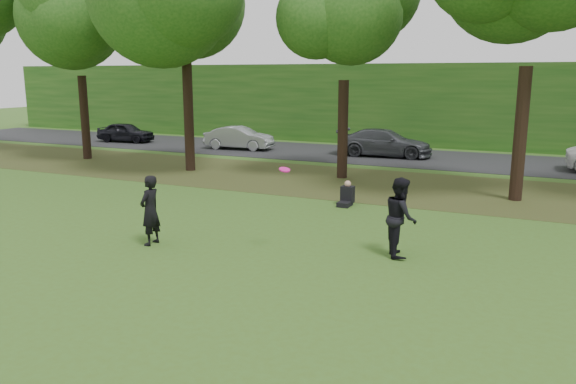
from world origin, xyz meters
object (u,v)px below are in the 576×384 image
Objects in this scene: player_left at (150,210)px; frisbee at (285,170)px; player_right at (401,217)px; seated_person at (347,196)px.

player_left is 3.75m from frisbee.
frisbee is at bearing 89.48° from player_right.
seated_person is at bearing 92.99° from frisbee.
frisbee is at bearing -86.62° from seated_person.
player_right is 7.04× the size of frisbee.
player_left is at bearing -167.54° from frisbee.
frisbee is 5.91m from seated_person.
frisbee is (3.47, 0.77, 1.19)m from player_left.
frisbee reaches higher than player_right.
player_right is 5.48m from seated_person.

